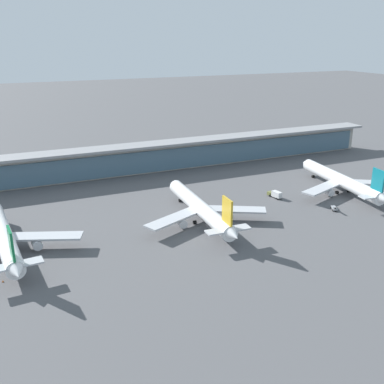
{
  "coord_description": "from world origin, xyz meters",
  "views": [
    {
      "loc": [
        -68.91,
        -140.25,
        67.77
      ],
      "look_at": [
        0.0,
        16.93,
        7.84
      ],
      "focal_mm": 42.05,
      "sensor_mm": 36.0,
      "label": 1
    }
  ],
  "objects_px": {
    "service_truck_near_nose_olive": "(275,194)",
    "service_truck_mid_apron_grey": "(334,208)",
    "safety_cone_alpha": "(3,281)",
    "service_truck_under_wing_olive": "(372,191)",
    "airliner_centre_stand": "(201,208)",
    "airliner_left_stand": "(4,237)",
    "airliner_right_stand": "(342,181)"
  },
  "relations": [
    {
      "from": "service_truck_near_nose_olive",
      "to": "service_truck_mid_apron_grey",
      "type": "relative_size",
      "value": 1.14
    },
    {
      "from": "service_truck_near_nose_olive",
      "to": "safety_cone_alpha",
      "type": "distance_m",
      "value": 116.49
    },
    {
      "from": "service_truck_under_wing_olive",
      "to": "safety_cone_alpha",
      "type": "relative_size",
      "value": 9.83
    },
    {
      "from": "service_truck_near_nose_olive",
      "to": "service_truck_under_wing_olive",
      "type": "bearing_deg",
      "value": -15.89
    },
    {
      "from": "airliner_centre_stand",
      "to": "service_truck_near_nose_olive",
      "type": "relative_size",
      "value": 8.43
    },
    {
      "from": "service_truck_near_nose_olive",
      "to": "safety_cone_alpha",
      "type": "xyz_separation_m",
      "value": [
        -112.85,
        -28.86,
        -1.37
      ]
    },
    {
      "from": "airliner_left_stand",
      "to": "airliner_centre_stand",
      "type": "distance_m",
      "value": 69.93
    },
    {
      "from": "airliner_left_stand",
      "to": "safety_cone_alpha",
      "type": "relative_size",
      "value": 91.55
    },
    {
      "from": "airliner_centre_stand",
      "to": "service_truck_under_wing_olive",
      "type": "bearing_deg",
      "value": -1.1
    },
    {
      "from": "service_truck_under_wing_olive",
      "to": "service_truck_mid_apron_grey",
      "type": "xyz_separation_m",
      "value": [
        -29.75,
        -9.7,
        0.0
      ]
    },
    {
      "from": "airliner_left_stand",
      "to": "airliner_right_stand",
      "type": "xyz_separation_m",
      "value": [
        142.98,
        3.13,
        0.0
      ]
    },
    {
      "from": "airliner_centre_stand",
      "to": "service_truck_mid_apron_grey",
      "type": "relative_size",
      "value": 9.61
    },
    {
      "from": "airliner_right_stand",
      "to": "service_truck_under_wing_olive",
      "type": "height_order",
      "value": "airliner_right_stand"
    },
    {
      "from": "airliner_centre_stand",
      "to": "safety_cone_alpha",
      "type": "relative_size",
      "value": 91.45
    },
    {
      "from": "service_truck_mid_apron_grey",
      "to": "safety_cone_alpha",
      "type": "xyz_separation_m",
      "value": [
        -126.74,
        -6.73,
        -0.49
      ]
    },
    {
      "from": "service_truck_near_nose_olive",
      "to": "safety_cone_alpha",
      "type": "relative_size",
      "value": 10.85
    },
    {
      "from": "airliner_right_stand",
      "to": "safety_cone_alpha",
      "type": "distance_m",
      "value": 146.69
    },
    {
      "from": "service_truck_under_wing_olive",
      "to": "airliner_centre_stand",
      "type": "bearing_deg",
      "value": 178.9
    },
    {
      "from": "service_truck_under_wing_olive",
      "to": "service_truck_mid_apron_grey",
      "type": "height_order",
      "value": "same"
    },
    {
      "from": "airliner_right_stand",
      "to": "service_truck_near_nose_olive",
      "type": "relative_size",
      "value": 8.43
    },
    {
      "from": "service_truck_near_nose_olive",
      "to": "safety_cone_alpha",
      "type": "height_order",
      "value": "service_truck_near_nose_olive"
    },
    {
      "from": "airliner_centre_stand",
      "to": "service_truck_mid_apron_grey",
      "type": "height_order",
      "value": "airliner_centre_stand"
    },
    {
      "from": "airliner_centre_stand",
      "to": "airliner_left_stand",
      "type": "bearing_deg",
      "value": 178.11
    },
    {
      "from": "airliner_centre_stand",
      "to": "service_truck_mid_apron_grey",
      "type": "distance_m",
      "value": 56.46
    },
    {
      "from": "airliner_centre_stand",
      "to": "service_truck_under_wing_olive",
      "type": "relative_size",
      "value": 9.31
    },
    {
      "from": "airliner_left_stand",
      "to": "service_truck_under_wing_olive",
      "type": "bearing_deg",
      "value": -1.46
    },
    {
      "from": "airliner_right_stand",
      "to": "safety_cone_alpha",
      "type": "bearing_deg",
      "value": -170.77
    },
    {
      "from": "service_truck_near_nose_olive",
      "to": "service_truck_under_wing_olive",
      "type": "height_order",
      "value": "service_truck_near_nose_olive"
    },
    {
      "from": "airliner_centre_stand",
      "to": "service_truck_near_nose_olive",
      "type": "xyz_separation_m",
      "value": [
        41.23,
        10.79,
        -3.68
      ]
    },
    {
      "from": "airliner_left_stand",
      "to": "service_truck_near_nose_olive",
      "type": "xyz_separation_m",
      "value": [
        111.12,
        8.48,
        -3.68
      ]
    },
    {
      "from": "service_truck_under_wing_olive",
      "to": "safety_cone_alpha",
      "type": "distance_m",
      "value": 157.35
    },
    {
      "from": "airliner_right_stand",
      "to": "service_truck_near_nose_olive",
      "type": "xyz_separation_m",
      "value": [
        -31.86,
        5.35,
        -3.68
      ]
    }
  ]
}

